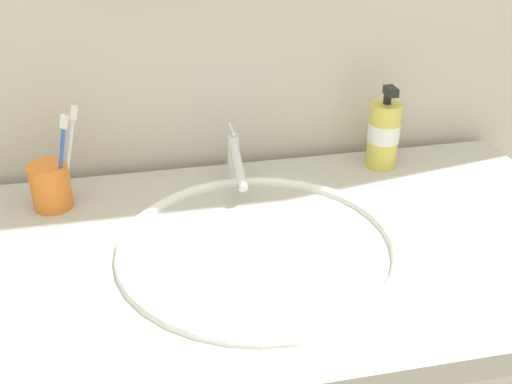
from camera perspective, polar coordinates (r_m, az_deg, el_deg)
sink_basin at (r=1.05m, az=0.34°, el=-6.95°), size 0.48×0.48×0.11m
faucet at (r=1.20m, az=-1.94°, el=2.99°), size 0.02×0.15×0.11m
toothbrush_cup at (r=1.18m, az=-18.53°, el=0.52°), size 0.07×0.07×0.09m
toothbrush_blue at (r=1.13m, az=-17.63°, el=3.18°), size 0.05×0.03×0.18m
toothbrush_white at (r=1.15m, az=-16.93°, el=3.82°), size 0.06×0.01×0.19m
soap_dispenser at (r=1.29m, az=11.77°, el=5.34°), size 0.06×0.06×0.18m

